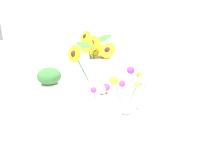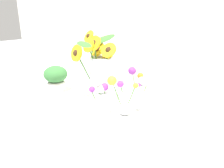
% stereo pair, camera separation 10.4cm
% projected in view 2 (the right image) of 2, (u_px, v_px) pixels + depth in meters
% --- Properties ---
extents(ground_plane, '(6.00, 6.00, 0.00)m').
position_uv_depth(ground_plane, '(94.00, 118.00, 1.03)').
color(ground_plane, silver).
extents(serving_tray, '(0.49, 0.49, 0.02)m').
position_uv_depth(serving_tray, '(112.00, 110.00, 1.09)').
color(serving_tray, white).
rests_on(serving_tray, ground_plane).
extents(mason_jar_sunflowers, '(0.24, 0.26, 0.37)m').
position_uv_depth(mason_jar_sunflowers, '(100.00, 74.00, 1.10)').
color(mason_jar_sunflowers, silver).
rests_on(mason_jar_sunflowers, serving_tray).
extents(vase_small_center, '(0.08, 0.08, 0.18)m').
position_uv_depth(vase_small_center, '(102.00, 99.00, 0.99)').
color(vase_small_center, white).
rests_on(vase_small_center, serving_tray).
extents(vase_bulb_right, '(0.10, 0.11, 0.19)m').
position_uv_depth(vase_bulb_right, '(123.00, 99.00, 0.99)').
color(vase_bulb_right, white).
rests_on(vase_bulb_right, serving_tray).
extents(vase_small_back, '(0.12, 0.08, 0.20)m').
position_uv_depth(vase_small_back, '(138.00, 90.00, 1.06)').
color(vase_small_back, white).
rests_on(vase_small_back, serving_tray).
extents(potted_plant, '(0.14, 0.14, 0.16)m').
position_uv_depth(potted_plant, '(56.00, 77.00, 1.34)').
color(potted_plant, beige).
rests_on(potted_plant, ground_plane).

